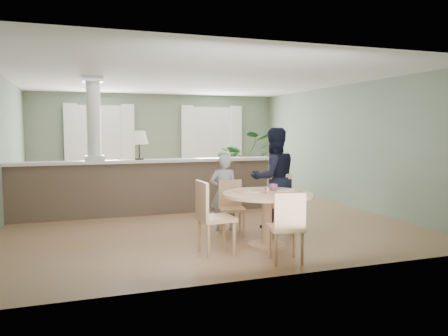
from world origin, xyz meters
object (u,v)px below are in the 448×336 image
object	(u,v)px
dining_table	(267,204)
chair_far_boy	(231,205)
man_person	(274,178)
houseplant	(242,164)
chair_far_man	(280,200)
child_person	(224,193)
sofa	(127,188)
chair_side	(211,214)
chair_near	(287,224)

from	to	relation	value
dining_table	chair_far_boy	size ratio (longest dim) A/B	1.49
chair_far_boy	man_person	world-z (taller)	man_person
houseplant	chair_far_man	size ratio (longest dim) A/B	1.72
houseplant	child_person	world-z (taller)	houseplant
sofa	chair_far_man	world-z (taller)	chair_far_man
chair_side	child_person	xyz separation A→B (m)	(0.62, 1.28, 0.09)
sofa	chair_far_boy	world-z (taller)	chair_far_boy
chair_far_boy	dining_table	bearing A→B (deg)	-64.77
child_person	man_person	size ratio (longest dim) A/B	0.74
sofa	chair_near	xyz separation A→B (m)	(1.45, -4.96, 0.11)
chair_side	chair_far_boy	bearing A→B (deg)	-36.75
dining_table	child_person	size ratio (longest dim) A/B	1.01
sofa	houseplant	bearing A→B (deg)	27.63
chair_far_man	dining_table	bearing A→B (deg)	-104.09
chair_far_man	man_person	distance (m)	0.44
chair_far_boy	chair_near	size ratio (longest dim) A/B	0.95
dining_table	chair_side	bearing A→B (deg)	-172.48
chair_far_boy	man_person	size ratio (longest dim) A/B	0.50
sofa	chair_side	distance (m)	4.29
sofa	man_person	distance (m)	3.78
dining_table	man_person	xyz separation A→B (m)	(0.60, 1.05, 0.24)
sofa	chair_side	bearing A→B (deg)	-62.80
houseplant	chair_side	bearing A→B (deg)	-115.72
sofa	houseplant	size ratio (longest dim) A/B	1.66
sofa	houseplant	xyz separation A→B (m)	(2.92, 0.47, 0.42)
chair_near	houseplant	bearing A→B (deg)	-94.27
chair_far_man	child_person	bearing A→B (deg)	178.84
houseplant	child_person	bearing A→B (deg)	-115.64
dining_table	chair_side	world-z (taller)	chair_side
dining_table	chair_side	distance (m)	0.91
sofa	chair_far_man	xyz separation A→B (m)	(2.13, -3.34, 0.13)
chair_far_man	man_person	xyz separation A→B (m)	(0.02, 0.27, 0.34)
chair_far_boy	sofa	bearing A→B (deg)	121.87
chair_side	man_person	size ratio (longest dim) A/B	0.58
dining_table	chair_far_boy	xyz separation A→B (m)	(-0.24, 0.88, -0.15)
chair_near	man_person	distance (m)	2.05
chair_far_man	child_person	size ratio (longest dim) A/B	0.74
sofa	chair_near	size ratio (longest dim) A/B	2.95
chair_near	sofa	bearing A→B (deg)	-62.83
sofa	chair_far_man	distance (m)	3.96
houseplant	chair_far_man	bearing A→B (deg)	-101.70
chair_side	child_person	distance (m)	1.42
houseplant	child_person	xyz separation A→B (m)	(-1.65, -3.43, -0.18)
chair_far_man	chair_near	bearing A→B (deg)	-90.37
dining_table	chair_far_man	bearing A→B (deg)	53.37
houseplant	child_person	size ratio (longest dim) A/B	1.27
chair_far_man	chair_near	distance (m)	1.76
sofa	chair_far_boy	size ratio (longest dim) A/B	3.12
sofa	houseplant	world-z (taller)	houseplant
chair_far_boy	chair_side	distance (m)	1.20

